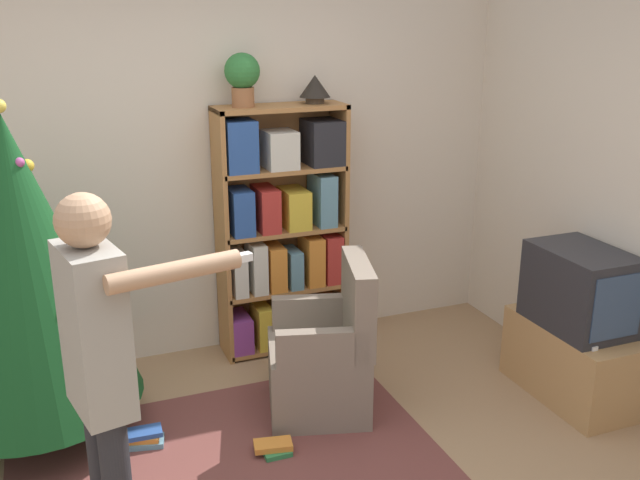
# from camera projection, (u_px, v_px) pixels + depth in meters

# --- Properties ---
(wall_back) EXTENTS (8.00, 0.10, 2.60)m
(wall_back) POSITION_uv_depth(u_px,v_px,m) (193.00, 163.00, 4.64)
(wall_back) COLOR beige
(wall_back) RESTS_ON ground_plane
(bookshelf) EXTENTS (0.85, 0.30, 1.68)m
(bookshelf) POSITION_uv_depth(u_px,v_px,m) (283.00, 234.00, 4.77)
(bookshelf) COLOR #A8703D
(bookshelf) RESTS_ON ground_plane
(tv_stand) EXTENTS (0.41, 0.83, 0.47)m
(tv_stand) POSITION_uv_depth(u_px,v_px,m) (571.00, 361.00, 4.30)
(tv_stand) COLOR tan
(tv_stand) RESTS_ON ground_plane
(television) EXTENTS (0.41, 0.60, 0.48)m
(television) POSITION_uv_depth(u_px,v_px,m) (580.00, 289.00, 4.15)
(television) COLOR #28282D
(television) RESTS_ON tv_stand
(game_remote) EXTENTS (0.04, 0.12, 0.02)m
(game_remote) POSITION_uv_depth(u_px,v_px,m) (588.00, 345.00, 3.96)
(game_remote) COLOR white
(game_remote) RESTS_ON tv_stand
(christmas_tree) EXTENTS (1.13, 1.13, 1.85)m
(christmas_tree) POSITION_uv_depth(u_px,v_px,m) (21.00, 265.00, 3.68)
(christmas_tree) COLOR #4C3323
(christmas_tree) RESTS_ON ground_plane
(armchair) EXTENTS (0.70, 0.69, 0.92)m
(armchair) POSITION_uv_depth(u_px,v_px,m) (325.00, 359.00, 4.13)
(armchair) COLOR #7A6B5B
(armchair) RESTS_ON ground_plane
(standing_person) EXTENTS (0.69, 0.46, 1.67)m
(standing_person) POSITION_uv_depth(u_px,v_px,m) (101.00, 372.00, 2.61)
(standing_person) COLOR #232328
(standing_person) RESTS_ON ground_plane
(potted_plant) EXTENTS (0.22, 0.22, 0.33)m
(potted_plant) POSITION_uv_depth(u_px,v_px,m) (242.00, 76.00, 4.37)
(potted_plant) COLOR #935B38
(potted_plant) RESTS_ON bookshelf
(table_lamp) EXTENTS (0.20, 0.20, 0.18)m
(table_lamp) POSITION_uv_depth(u_px,v_px,m) (315.00, 87.00, 4.56)
(table_lamp) COLOR #473828
(table_lamp) RESTS_ON bookshelf
(book_pile_near_tree) EXTENTS (0.23, 0.16, 0.09)m
(book_pile_near_tree) POSITION_uv_depth(u_px,v_px,m) (143.00, 438.00, 3.86)
(book_pile_near_tree) COLOR #5B899E
(book_pile_near_tree) RESTS_ON ground_plane
(book_pile_by_chair) EXTENTS (0.22, 0.16, 0.06)m
(book_pile_by_chair) POSITION_uv_depth(u_px,v_px,m) (274.00, 448.00, 3.79)
(book_pile_by_chair) COLOR #2D7A42
(book_pile_by_chair) RESTS_ON ground_plane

